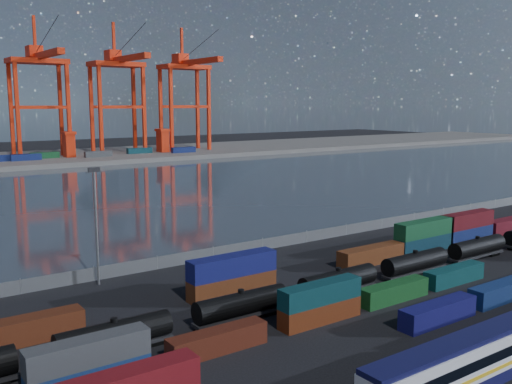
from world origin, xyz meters
TOP-DOWN VIEW (x-y plane):
  - ground at (0.00, 0.00)m, footprint 700.00×700.00m
  - harbor_water at (0.00, 105.00)m, footprint 700.00×700.00m
  - far_quay at (0.00, 210.00)m, footprint 700.00×70.00m
  - container_row_south at (6.04, -10.62)m, footprint 139.88×2.31m
  - container_row_mid at (3.72, -2.57)m, footprint 128.07×2.24m
  - container_row_north at (2.20, 11.26)m, footprint 142.25×2.58m
  - tanker_string at (-13.34, 3.14)m, footprint 120.90×2.66m
  - waterfront_fence at (-0.00, 28.00)m, footprint 160.12×0.12m
  - yard_light_mast at (-30.00, 26.00)m, footprint 1.60×0.40m
  - straddle_carriers at (-2.50, 200.00)m, footprint 140.00×7.00m

SIDE VIEW (x-z plane):
  - ground at x=0.00m, z-range 0.00..0.00m
  - harbor_water at x=0.00m, z-range 0.01..0.01m
  - far_quay at x=0.00m, z-range 0.00..2.00m
  - waterfront_fence at x=0.00m, z-range -0.10..2.10m
  - container_row_mid at x=3.72m, z-range -0.72..4.05m
  - container_row_south at x=6.04m, z-range -0.78..4.14m
  - tanker_string at x=-13.34m, z-range 0.01..3.82m
  - container_row_north at x=2.20m, z-range -0.69..4.81m
  - straddle_carriers at x=-2.50m, z-range 2.27..13.37m
  - yard_light_mast at x=-30.00m, z-range 1.00..17.60m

